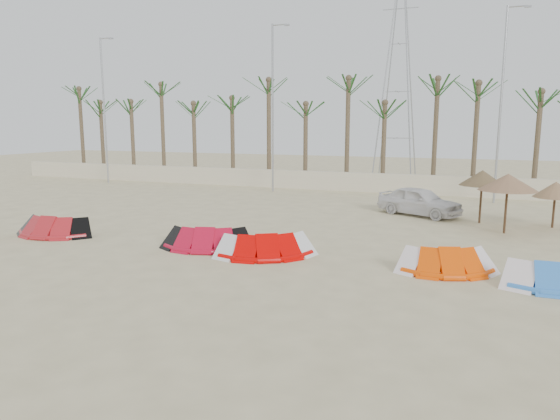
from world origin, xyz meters
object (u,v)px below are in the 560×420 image
at_px(parasol_right, 556,190).
at_px(car, 419,201).
at_px(kite_orange, 448,258).
at_px(parasol_left, 482,178).
at_px(kite_red_left, 59,225).
at_px(kite_red_mid, 211,236).
at_px(parasol_mid, 508,182).
at_px(kite_red_right, 269,243).

relative_size(parasol_right, car, 0.49).
distance_m(kite_orange, parasol_right, 9.62).
distance_m(parasol_left, car, 3.33).
relative_size(kite_red_left, kite_orange, 1.04).
height_order(kite_red_mid, kite_orange, same).
relative_size(kite_red_mid, parasol_mid, 1.43).
bearing_deg(parasol_right, parasol_mid, -135.24).
relative_size(parasol_left, car, 0.58).
height_order(kite_red_mid, car, car).
bearing_deg(car, parasol_left, -84.89).
bearing_deg(parasol_mid, kite_red_mid, -147.20).
relative_size(kite_red_left, car, 0.82).
bearing_deg(parasol_mid, parasol_right, 44.76).
relative_size(kite_red_left, parasol_left, 1.40).
relative_size(kite_red_mid, parasol_left, 1.46).
distance_m(kite_red_mid, parasol_right, 15.17).
height_order(kite_red_left, kite_red_mid, same).
bearing_deg(kite_red_mid, parasol_left, 42.81).
bearing_deg(kite_red_right, kite_red_mid, 175.51).
bearing_deg(parasol_mid, car, 141.24).
height_order(kite_red_right, kite_orange, same).
bearing_deg(kite_red_left, parasol_right, 25.02).
xyz_separation_m(kite_red_left, parasol_left, (16.35, 9.02, 1.69)).
distance_m(kite_red_mid, parasol_mid, 12.39).
xyz_separation_m(kite_red_mid, kite_orange, (8.39, 0.01, -0.00)).
height_order(kite_red_left, parasol_mid, parasol_mid).
xyz_separation_m(kite_orange, parasol_right, (3.97, 8.67, 1.29)).
bearing_deg(car, kite_red_left, 151.93).
relative_size(kite_red_left, parasol_right, 1.68).
xyz_separation_m(parasol_left, car, (-2.84, 1.04, -1.39)).
bearing_deg(parasol_right, car, 170.12).
height_order(kite_red_mid, parasol_left, parasol_left).
distance_m(parasol_left, parasol_right, 3.04).
distance_m(kite_red_right, parasol_right, 13.38).
distance_m(parasol_right, car, 6.03).
bearing_deg(car, parasol_right, -74.64).
bearing_deg(parasol_right, kite_red_left, -154.98).
bearing_deg(kite_red_left, parasol_left, 28.88).
distance_m(kite_red_left, parasol_right, 21.41).
relative_size(kite_red_mid, parasol_right, 1.75).
bearing_deg(parasol_right, kite_red_mid, -144.93).
height_order(parasol_left, car, parasol_left).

